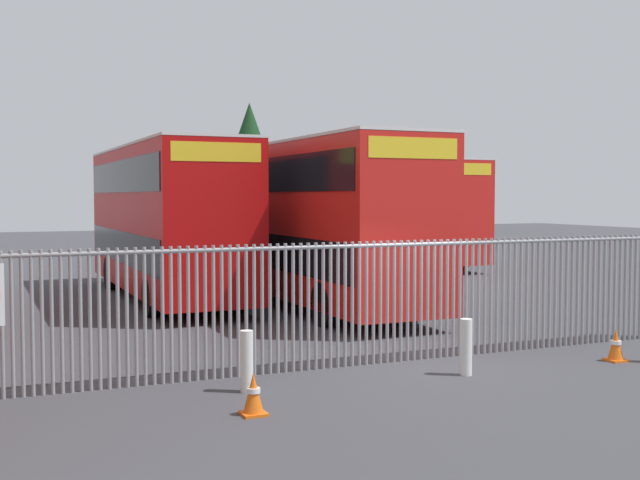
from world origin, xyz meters
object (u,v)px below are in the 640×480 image
(bollard_center_front, at_px, (466,347))
(traffic_cone_mid_forecourt, at_px, (616,345))
(bollard_near_left, at_px, (247,361))
(traffic_cone_near_kerb, at_px, (253,394))
(double_decker_bus_behind_fence_right, at_px, (397,209))
(double_decker_bus_near_gate, at_px, (312,217))
(double_decker_bus_behind_fence_left, at_px, (165,216))

(bollard_center_front, distance_m, traffic_cone_mid_forecourt, 3.14)
(bollard_center_front, height_order, traffic_cone_mid_forecourt, bollard_center_front)
(bollard_near_left, xyz_separation_m, traffic_cone_near_kerb, (-0.32, -1.26, -0.19))
(double_decker_bus_behind_fence_right, bearing_deg, traffic_cone_near_kerb, -123.63)
(double_decker_bus_near_gate, relative_size, traffic_cone_near_kerb, 18.32)
(double_decker_bus_behind_fence_left, bearing_deg, double_decker_bus_near_gate, -43.02)
(double_decker_bus_behind_fence_left, height_order, bollard_center_front, double_decker_bus_behind_fence_left)
(bollard_center_front, bearing_deg, traffic_cone_mid_forecourt, -2.46)
(bollard_near_left, relative_size, traffic_cone_near_kerb, 1.61)
(double_decker_bus_behind_fence_left, relative_size, double_decker_bus_behind_fence_right, 1.00)
(double_decker_bus_behind_fence_left, relative_size, traffic_cone_near_kerb, 18.32)
(double_decker_bus_behind_fence_left, distance_m, bollard_near_left, 11.79)
(double_decker_bus_behind_fence_left, bearing_deg, traffic_cone_near_kerb, -97.42)
(double_decker_bus_behind_fence_right, xyz_separation_m, bollard_near_left, (-13.23, -19.12, -1.95))
(bollard_near_left, bearing_deg, double_decker_bus_behind_fence_left, 83.36)
(traffic_cone_mid_forecourt, bearing_deg, bollard_near_left, 175.82)
(double_decker_bus_near_gate, bearing_deg, traffic_cone_mid_forecourt, -76.30)
(traffic_cone_mid_forecourt, relative_size, traffic_cone_near_kerb, 1.00)
(double_decker_bus_behind_fence_right, bearing_deg, traffic_cone_mid_forecourt, -107.98)
(double_decker_bus_behind_fence_right, distance_m, traffic_cone_mid_forecourt, 20.73)
(traffic_cone_mid_forecourt, xyz_separation_m, traffic_cone_near_kerb, (-7.19, -0.76, 0.00))
(bollard_near_left, height_order, traffic_cone_near_kerb, bollard_near_left)
(traffic_cone_mid_forecourt, bearing_deg, double_decker_bus_behind_fence_right, 72.02)
(double_decker_bus_near_gate, distance_m, bollard_center_front, 9.07)
(traffic_cone_near_kerb, bearing_deg, bollard_center_front, 12.40)
(double_decker_bus_near_gate, bearing_deg, double_decker_bus_behind_fence_right, 51.33)
(double_decker_bus_behind_fence_right, xyz_separation_m, traffic_cone_near_kerb, (-13.55, -20.37, -2.13))
(bollard_near_left, distance_m, traffic_cone_mid_forecourt, 6.88)
(double_decker_bus_near_gate, height_order, bollard_near_left, double_decker_bus_near_gate)
(double_decker_bus_near_gate, xyz_separation_m, double_decker_bus_behind_fence_left, (-3.34, 3.12, 0.00))
(double_decker_bus_behind_fence_left, height_order, bollard_near_left, double_decker_bus_behind_fence_left)
(double_decker_bus_behind_fence_left, distance_m, traffic_cone_mid_forecourt, 13.43)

